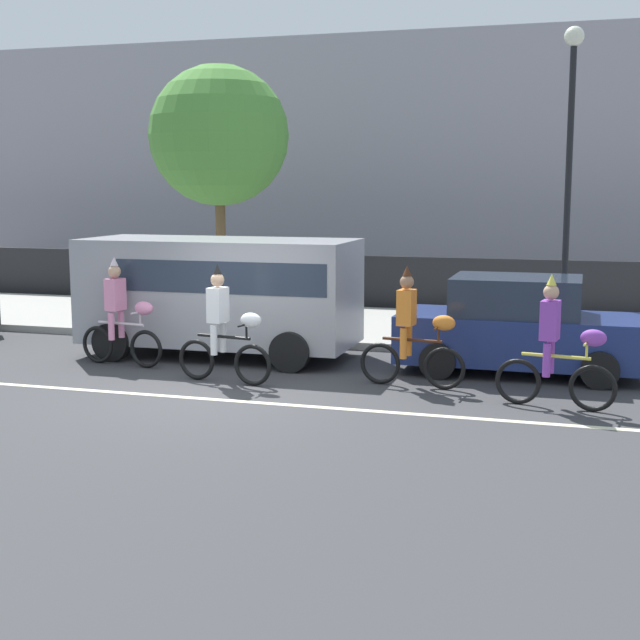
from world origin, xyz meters
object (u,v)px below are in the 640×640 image
object	(u,v)px
parade_cyclist_orange	(413,334)
street_lamp_post	(570,140)
parade_cyclist_pink	(121,318)
parade_cyclist_zebra	(224,331)
parked_van_grey	(223,288)
parked_car_navy	(520,328)
parade_cyclist_purple	(557,350)

from	to	relation	value
parade_cyclist_orange	street_lamp_post	xyz separation A→B (m)	(2.17, 3.78, 3.15)
parade_cyclist_pink	street_lamp_post	size ratio (longest dim) A/B	0.33
parade_cyclist_zebra	parked_van_grey	world-z (taller)	parked_van_grey
parade_cyclist_zebra	parked_car_navy	world-z (taller)	parade_cyclist_zebra
parade_cyclist_zebra	parade_cyclist_orange	distance (m)	3.00
parade_cyclist_orange	parked_van_grey	distance (m)	4.15
parade_cyclist_pink	parked_van_grey	world-z (taller)	parked_van_grey
parade_cyclist_pink	parade_cyclist_zebra	bearing A→B (deg)	-18.86
parade_cyclist_pink	parked_car_navy	xyz separation A→B (m)	(6.75, 1.33, -0.06)
parade_cyclist_purple	parked_car_navy	bearing A→B (deg)	106.46
parade_cyclist_orange	parked_car_navy	distance (m)	2.17
parade_cyclist_purple	parade_cyclist_orange	bearing A→B (deg)	161.29
parade_cyclist_zebra	parked_car_navy	xyz separation A→B (m)	(4.48, 2.10, -0.06)
parade_cyclist_purple	parade_cyclist_zebra	bearing A→B (deg)	177.98
parked_car_navy	street_lamp_post	xyz separation A→B (m)	(0.64, 2.24, 3.21)
parade_cyclist_purple	parked_van_grey	distance (m)	6.46
parked_van_grey	street_lamp_post	size ratio (longest dim) A/B	0.85
parade_cyclist_zebra	parade_cyclist_purple	world-z (taller)	same
parked_van_grey	street_lamp_post	world-z (taller)	street_lamp_post
parade_cyclist_orange	parade_cyclist_zebra	bearing A→B (deg)	-169.16
parade_cyclist_zebra	parade_cyclist_purple	bearing A→B (deg)	-2.02
street_lamp_post	parked_van_grey	bearing A→B (deg)	-159.35
parade_cyclist_pink	parade_cyclist_zebra	xyz separation A→B (m)	(2.27, -0.78, 0.00)
parade_cyclist_pink	parade_cyclist_zebra	distance (m)	2.40
parade_cyclist_zebra	parked_van_grey	xyz separation A→B (m)	(-0.88, 2.08, 0.44)
parade_cyclist_purple	street_lamp_post	world-z (taller)	street_lamp_post
parade_cyclist_pink	parked_car_navy	distance (m)	6.88
parked_car_navy	parade_cyclist_purple	bearing A→B (deg)	-73.54
parade_cyclist_orange	parked_van_grey	xyz separation A→B (m)	(-3.83, 1.52, 0.44)
parked_van_grey	parked_car_navy	distance (m)	5.39
parade_cyclist_pink	parade_cyclist_orange	xyz separation A→B (m)	(5.22, -0.21, 0.00)
parade_cyclist_orange	parked_car_navy	bearing A→B (deg)	45.16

